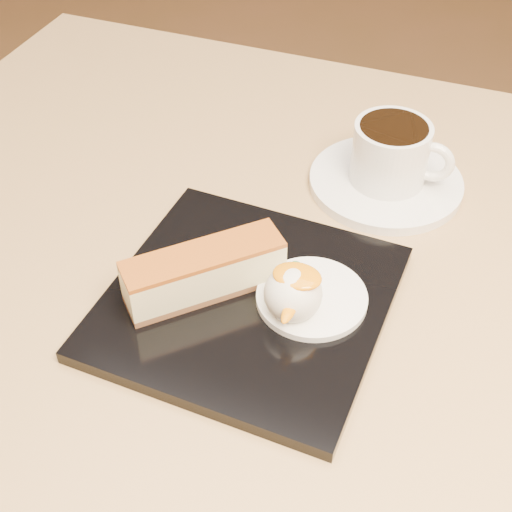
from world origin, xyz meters
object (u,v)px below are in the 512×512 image
at_px(saucer, 386,182).
at_px(coffee_cup, 392,152).
at_px(table, 220,384).
at_px(dessert_plate, 247,302).
at_px(cheesecake, 204,272).
at_px(ice_cream_scoop, 293,294).

relative_size(saucer, coffee_cup, 1.53).
relative_size(table, dessert_plate, 3.64).
relative_size(table, cheesecake, 6.84).
relative_size(ice_cream_scoop, saucer, 0.30).
relative_size(dessert_plate, coffee_cup, 2.25).
distance_m(table, saucer, 0.26).
bearing_deg(dessert_plate, cheesecake, -171.87).
relative_size(dessert_plate, ice_cream_scoop, 4.81).
distance_m(dessert_plate, saucer, 0.21).
relative_size(table, coffee_cup, 8.17).
bearing_deg(ice_cream_scoop, table, 159.85).
distance_m(table, ice_cream_scoop, 0.21).
bearing_deg(ice_cream_scoop, coffee_cup, 81.41).
xyz_separation_m(table, cheesecake, (0.01, -0.03, 0.19)).
distance_m(cheesecake, coffee_cup, 0.23).
bearing_deg(saucer, coffee_cup, -0.39).
bearing_deg(coffee_cup, cheesecake, -117.02).
height_order(dessert_plate, saucer, dessert_plate).
height_order(ice_cream_scoop, coffee_cup, coffee_cup).
xyz_separation_m(dessert_plate, saucer, (0.07, 0.20, -0.00)).
height_order(dessert_plate, cheesecake, cheesecake).
bearing_deg(ice_cream_scoop, cheesecake, -180.00).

